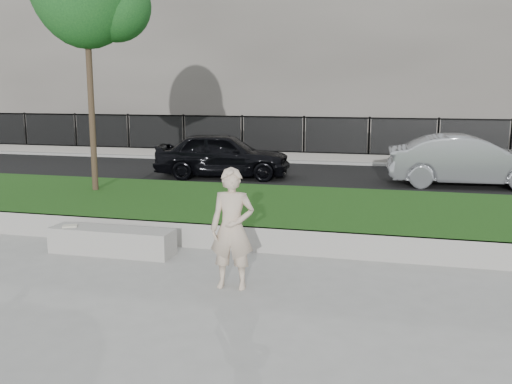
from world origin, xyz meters
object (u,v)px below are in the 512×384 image
(man, at_px, (232,229))
(book, at_px, (70,226))
(car_dark, at_px, (223,155))
(car_silver, at_px, (468,161))
(stone_bench, at_px, (112,241))

(man, distance_m, book, 3.12)
(book, bearing_deg, car_dark, 63.20)
(book, distance_m, car_dark, 7.64)
(man, height_order, car_silver, man)
(stone_bench, relative_size, man, 1.26)
(man, relative_size, car_silver, 0.39)
(stone_bench, height_order, car_dark, car_dark)
(car_silver, bearing_deg, car_dark, 87.21)
(car_dark, xyz_separation_m, car_silver, (6.58, 0.15, 0.02))
(man, relative_size, book, 7.22)
(stone_bench, distance_m, man, 2.55)
(stone_bench, height_order, car_silver, car_silver)
(book, height_order, car_dark, car_dark)
(book, bearing_deg, car_silver, 23.28)
(man, height_order, car_dark, man)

